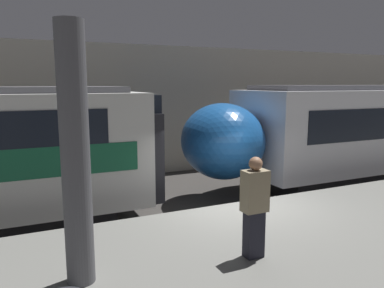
{
  "coord_description": "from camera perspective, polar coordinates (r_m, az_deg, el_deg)",
  "views": [
    {
      "loc": [
        -4.21,
        -6.91,
        3.58
      ],
      "look_at": [
        -0.56,
        1.09,
        2.16
      ],
      "focal_mm": 35.0,
      "sensor_mm": 36.0,
      "label": 1
    }
  ],
  "objects": [
    {
      "name": "ground_plane",
      "position": [
        8.85,
        6.46,
        -14.75
      ],
      "size": [
        120.0,
        120.0,
        0.0
      ],
      "primitive_type": "plane",
      "color": "#33302D"
    },
    {
      "name": "person_waiting",
      "position": [
        5.76,
        9.51,
        -9.22
      ],
      "size": [
        0.38,
        0.24,
        1.56
      ],
      "color": "black",
      "rests_on": "platform"
    },
    {
      "name": "station_rear_barrier",
      "position": [
        14.73,
        -7.88,
        4.98
      ],
      "size": [
        50.0,
        0.15,
        5.06
      ],
      "color": "#B2AD9E",
      "rests_on": "ground"
    },
    {
      "name": "platform",
      "position": [
        6.97,
        16.75,
        -17.62
      ],
      "size": [
        40.0,
        4.59,
        0.96
      ],
      "color": "slate",
      "rests_on": "ground"
    },
    {
      "name": "support_pillar_near",
      "position": [
        4.98,
        -17.34,
        -1.92
      ],
      "size": [
        0.37,
        0.37,
        3.39
      ],
      "color": "#56565B",
      "rests_on": "platform"
    }
  ]
}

